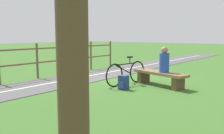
{
  "coord_description": "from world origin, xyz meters",
  "views": [
    {
      "loc": [
        -5.48,
        7.24,
        1.59
      ],
      "look_at": [
        -1.41,
        2.09,
        0.75
      ],
      "focal_mm": 39.84,
      "sensor_mm": 36.0,
      "label": 1
    }
  ],
  "objects": [
    {
      "name": "backpack",
      "position": [
        -1.29,
        1.4,
        0.2
      ],
      "size": [
        0.26,
        0.25,
        0.42
      ],
      "rotation": [
        0.0,
        0.0,
        6.28
      ],
      "color": "navy",
      "rests_on": "ground_plane"
    },
    {
      "name": "person_seated",
      "position": [
        -2.04,
        0.31,
        0.8
      ],
      "size": [
        0.37,
        0.37,
        0.79
      ],
      "rotation": [
        0.0,
        0.0,
        -0.25
      ],
      "color": "#2847B7",
      "rests_on": "bench"
    },
    {
      "name": "ground_plane",
      "position": [
        0.0,
        0.0,
        0.0
      ],
      "size": [
        80.0,
        80.0,
        0.0
      ],
      "primitive_type": "plane",
      "color": "#3D6B28"
    },
    {
      "name": "bench",
      "position": [
        -1.88,
        0.27,
        0.32
      ],
      "size": [
        1.96,
        0.93,
        0.45
      ],
      "rotation": [
        0.0,
        0.0,
        -0.25
      ],
      "color": "brown",
      "rests_on": "ground_plane"
    },
    {
      "name": "bicycle",
      "position": [
        -0.94,
        0.75,
        0.38
      ],
      "size": [
        0.26,
        1.81,
        0.91
      ],
      "rotation": [
        0.0,
        0.0,
        1.45
      ],
      "color": "black",
      "rests_on": "ground_plane"
    }
  ]
}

